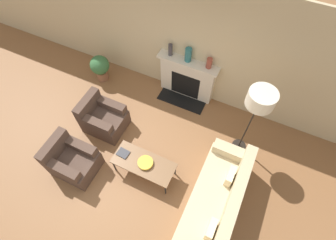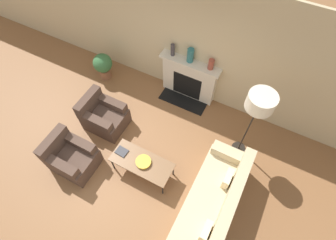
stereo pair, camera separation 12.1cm
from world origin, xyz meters
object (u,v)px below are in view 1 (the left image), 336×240
armchair_near (72,160)px  armchair_far (103,118)px  couch (216,203)px  mantel_vase_center_left (188,55)px  coffee_table (144,164)px  book (123,153)px  potted_plant (100,67)px  bowl (145,163)px  fireplace (187,79)px  floor_lamp (260,101)px  mantel_vase_left (170,50)px  mantel_vase_center_right (209,63)px

armchair_near → armchair_far: bearing=0.0°
couch → mantel_vase_center_left: bearing=-145.9°
couch → coffee_table: size_ratio=1.83×
couch → book: size_ratio=9.37×
potted_plant → bowl: bearing=-39.0°
armchair_near → coffee_table: (1.37, 0.52, 0.11)m
bowl → potted_plant: size_ratio=0.42×
fireplace → floor_lamp: (1.64, -0.87, 1.08)m
couch → armchair_near: size_ratio=2.58×
fireplace → bowl: size_ratio=4.66×
mantel_vase_left → potted_plant: 1.94m
potted_plant → fireplace: bearing=12.1°
couch → potted_plant: bearing=-117.2°
armchair_far → bowl: size_ratio=2.89×
bowl → mantel_vase_center_right: (0.35, 2.29, 0.72)m
mantel_vase_center_left → mantel_vase_center_right: bearing=0.0°
armchair_far → bowl: (1.41, -0.60, 0.18)m
fireplace → couch: (1.60, -2.37, -0.22)m
fireplace → armchair_near: size_ratio=1.61×
armchair_far → mantel_vase_center_right: 2.60m
couch → bowl: 1.50m
fireplace → armchair_near: fireplace is taller
couch → coffee_table: (-1.53, 0.09, 0.11)m
armchair_near → coffee_table: armchair_near is taller
mantel_vase_center_left → mantel_vase_center_right: 0.48m
book → mantel_vase_left: 2.42m
coffee_table → mantel_vase_center_left: size_ratio=3.75×
book → bowl: bearing=3.8°
book → floor_lamp: size_ratio=0.13×
armchair_far → coffee_table: size_ratio=0.71×
mantel_vase_center_left → potted_plant: 2.33m
armchair_near → coffee_table: 1.47m
mantel_vase_left → potted_plant: mantel_vase_left is taller
couch → armchair_near: couch is taller
bowl → mantel_vase_center_right: mantel_vase_center_right is taller
mantel_vase_center_right → book: bearing=-110.2°
armchair_near → mantel_vase_center_right: bearing=-31.9°
book → mantel_vase_center_left: size_ratio=0.73×
floor_lamp → potted_plant: size_ratio=2.56×
mantel_vase_center_right → couch: bearing=-64.4°
fireplace → book: 2.31m
coffee_table → mantel_vase_left: 2.49m
fireplace → mantel_vase_center_right: size_ratio=5.81×
mantel_vase_center_left → couch: bearing=-55.9°
armchair_near → mantel_vase_center_right: (1.75, 2.81, 0.91)m
mantel_vase_center_right → armchair_near: bearing=-121.9°
coffee_table → armchair_near: bearing=-159.2°
book → mantel_vase_left: bearing=95.1°
armchair_near → mantel_vase_center_left: mantel_vase_center_left is taller
fireplace → book: bearing=-99.7°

